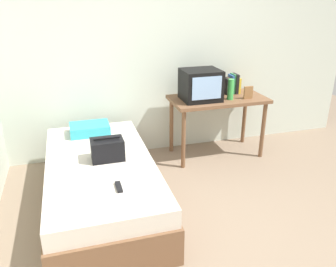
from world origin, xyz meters
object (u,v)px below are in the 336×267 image
(tv, at_px, (201,85))
(picture_frame, at_px, (248,93))
(remote_dark, at_px, (119,187))
(desk, at_px, (218,105))
(book_row, at_px, (232,85))
(magazine, at_px, (95,175))
(pillow, at_px, (90,129))
(water_bottle, at_px, (231,89))
(handbag, at_px, (107,149))
(bed, at_px, (101,183))

(tv, xyz_separation_m, picture_frame, (0.57, -0.12, -0.10))
(tv, height_order, remote_dark, tv)
(desk, distance_m, picture_frame, 0.39)
(desk, relative_size, book_row, 4.70)
(book_row, distance_m, magazine, 2.21)
(picture_frame, xyz_separation_m, magazine, (-1.92, -0.90, -0.34))
(book_row, distance_m, pillow, 1.84)
(desk, distance_m, magazine, 1.91)
(water_bottle, height_order, handbag, water_bottle)
(picture_frame, bearing_deg, magazine, -154.86)
(bed, xyz_separation_m, water_bottle, (1.64, 0.65, 0.64))
(bed, relative_size, magazine, 6.90)
(desk, bearing_deg, book_row, 29.72)
(book_row, relative_size, magazine, 0.85)
(tv, xyz_separation_m, book_row, (0.48, 0.16, -0.07))
(book_row, bearing_deg, handbag, -152.14)
(bed, height_order, water_bottle, water_bottle)
(water_bottle, bearing_deg, bed, -158.23)
(bed, height_order, picture_frame, picture_frame)
(desk, distance_m, book_row, 0.35)
(bed, xyz_separation_m, desk, (1.53, 0.76, 0.42))
(handbag, bearing_deg, tv, 31.32)
(water_bottle, bearing_deg, magazine, -151.16)
(tv, distance_m, water_bottle, 0.36)
(handbag, relative_size, remote_dark, 1.92)
(tv, distance_m, book_row, 0.51)
(book_row, bearing_deg, magazine, -147.22)
(picture_frame, xyz_separation_m, handbag, (-1.77, -0.61, -0.24))
(pillow, bearing_deg, water_bottle, -1.48)
(desk, height_order, remote_dark, desk)
(bed, bearing_deg, water_bottle, 21.77)
(water_bottle, height_order, book_row, book_row)
(bed, height_order, handbag, handbag)
(remote_dark, bearing_deg, bed, 100.16)
(bed, distance_m, desk, 1.76)
(picture_frame, bearing_deg, handbag, -160.96)
(desk, distance_m, water_bottle, 0.27)
(water_bottle, relative_size, remote_dark, 1.57)
(water_bottle, xyz_separation_m, picture_frame, (0.22, -0.04, -0.05))
(desk, xyz_separation_m, picture_frame, (0.32, -0.14, 0.17))
(picture_frame, bearing_deg, remote_dark, -146.67)
(pillow, bearing_deg, bed, -87.69)
(water_bottle, relative_size, magazine, 0.84)
(tv, bearing_deg, desk, 5.18)
(water_bottle, relative_size, picture_frame, 1.61)
(book_row, bearing_deg, water_bottle, -118.85)
(desk, bearing_deg, bed, -153.55)
(book_row, xyz_separation_m, picture_frame, (0.08, -0.28, -0.03))
(pillow, bearing_deg, handbag, -80.99)
(water_bottle, height_order, picture_frame, water_bottle)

